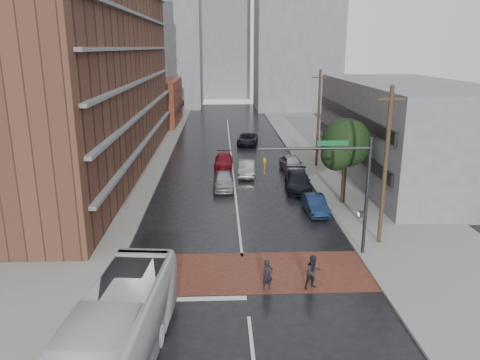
{
  "coord_description": "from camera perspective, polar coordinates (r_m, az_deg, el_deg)",
  "views": [
    {
      "loc": [
        -1.23,
        -23.18,
        12.13
      ],
      "look_at": [
        0.06,
        7.05,
        3.5
      ],
      "focal_mm": 35.0,
      "sensor_mm": 36.0,
      "label": 1
    }
  ],
  "objects": [
    {
      "name": "signal_mast",
      "position": [
        27.64,
        12.48,
        0.01
      ],
      "size": [
        6.5,
        0.3,
        7.2
      ],
      "color": "#2D2D33",
      "rests_on": "ground"
    },
    {
      "name": "suv_travel",
      "position": [
        60.18,
        0.93,
        5.0
      ],
      "size": [
        3.12,
        5.49,
        1.44
      ],
      "primitive_type": "imported",
      "rotation": [
        0.0,
        0.0,
        -0.14
      ],
      "color": "black",
      "rests_on": "ground"
    },
    {
      "name": "crosswalk",
      "position": [
        26.63,
        0.48,
        -11.16
      ],
      "size": [
        14.0,
        5.0,
        0.02
      ],
      "primitive_type": "cube",
      "color": "brown",
      "rests_on": "ground"
    },
    {
      "name": "pedestrian_b",
      "position": [
        24.91,
        8.91,
        -11.04
      ],
      "size": [
        1.08,
        0.97,
        1.83
      ],
      "primitive_type": "imported",
      "rotation": [
        0.0,
        0.0,
        0.38
      ],
      "color": "black",
      "rests_on": "ground"
    },
    {
      "name": "utility_pole_near",
      "position": [
        29.8,
        17.3,
        1.62
      ],
      "size": [
        1.6,
        0.26,
        10.0
      ],
      "color": "#473321",
      "rests_on": "ground"
    },
    {
      "name": "distant_tower_center",
      "position": [
        118.18,
        -1.92,
        15.85
      ],
      "size": [
        12.0,
        10.0,
        24.0
      ],
      "primitive_type": "cube",
      "color": "gray",
      "rests_on": "ground"
    },
    {
      "name": "sidewalk_west",
      "position": [
        50.72,
        -14.06,
        1.69
      ],
      "size": [
        9.0,
        90.0,
        0.15
      ],
      "primitive_type": "cube",
      "color": "gray",
      "rests_on": "ground"
    },
    {
      "name": "ground",
      "position": [
        26.19,
        0.53,
        -11.67
      ],
      "size": [
        160.0,
        160.0,
        0.0
      ],
      "primitive_type": "plane",
      "color": "black",
      "rests_on": "ground"
    },
    {
      "name": "transit_bus",
      "position": [
        18.77,
        -15.43,
        -18.77
      ],
      "size": [
        3.87,
        11.87,
        3.25
      ],
      "primitive_type": "imported",
      "rotation": [
        0.0,
        0.0,
        -0.1
      ],
      "color": "silver",
      "rests_on": "ground"
    },
    {
      "name": "utility_pole_far",
      "position": [
        48.74,
        9.54,
        7.46
      ],
      "size": [
        1.6,
        0.26,
        10.0
      ],
      "color": "#473321",
      "rests_on": "ground"
    },
    {
      "name": "building_east",
      "position": [
        47.29,
        19.71,
        5.71
      ],
      "size": [
        11.0,
        26.0,
        9.0
      ],
      "primitive_type": "cube",
      "color": "gray",
      "rests_on": "ground"
    },
    {
      "name": "car_travel_b",
      "position": [
        45.54,
        0.8,
        1.41
      ],
      "size": [
        1.83,
        4.48,
        1.44
      ],
      "primitive_type": "imported",
      "rotation": [
        0.0,
        0.0,
        -0.07
      ],
      "color": "#A3A7AA",
      "rests_on": "ground"
    },
    {
      "name": "sidewalk_east",
      "position": [
        51.27,
        12.01,
        1.97
      ],
      "size": [
        9.0,
        90.0,
        0.15
      ],
      "primitive_type": "cube",
      "color": "gray",
      "rests_on": "ground"
    },
    {
      "name": "apartment_block",
      "position": [
        48.91,
        -18.45,
        17.34
      ],
      "size": [
        10.0,
        44.0,
        28.0
      ],
      "primitive_type": "cube",
      "color": "brown",
      "rests_on": "ground"
    },
    {
      "name": "street_tree",
      "position": [
        37.28,
        12.8,
        4.08
      ],
      "size": [
        4.2,
        4.1,
        6.9
      ],
      "color": "#332319",
      "rests_on": "ground"
    },
    {
      "name": "car_parked_far",
      "position": [
        47.45,
        6.33,
        2.02
      ],
      "size": [
        2.32,
        4.91,
        1.62
      ],
      "primitive_type": "imported",
      "rotation": [
        0.0,
        0.0,
        0.09
      ],
      "color": "#A5A8AC",
      "rests_on": "ground"
    },
    {
      "name": "car_travel_a",
      "position": [
        41.33,
        -2.03,
        -0.04
      ],
      "size": [
        1.87,
        4.54,
        1.54
      ],
      "primitive_type": "imported",
      "rotation": [
        0.0,
        0.0,
        -0.01
      ],
      "color": "#9EA0A6",
      "rests_on": "ground"
    },
    {
      "name": "storefront_west",
      "position": [
        78.4,
        -10.47,
        9.35
      ],
      "size": [
        8.0,
        16.0,
        7.0
      ],
      "primitive_type": "cube",
      "color": "brown",
      "rests_on": "ground"
    },
    {
      "name": "pedestrian_a",
      "position": [
        24.56,
        3.36,
        -11.51
      ],
      "size": [
        0.71,
        0.59,
        1.65
      ],
      "primitive_type": "imported",
      "rotation": [
        0.0,
        0.0,
        0.37
      ],
      "color": "black",
      "rests_on": "ground"
    },
    {
      "name": "distant_tower_east",
      "position": [
        96.57,
        7.03,
        19.3
      ],
      "size": [
        16.0,
        14.0,
        36.0
      ],
      "primitive_type": "cube",
      "color": "gray",
      "rests_on": "ground"
    },
    {
      "name": "distant_tower_west",
      "position": [
        102.05,
        -10.12,
        17.87
      ],
      "size": [
        18.0,
        16.0,
        32.0
      ],
      "primitive_type": "cube",
      "color": "gray",
      "rests_on": "ground"
    },
    {
      "name": "car_parked_mid",
      "position": [
        41.32,
        7.09,
        -0.16
      ],
      "size": [
        2.57,
        5.46,
        1.54
      ],
      "primitive_type": "imported",
      "rotation": [
        0.0,
        0.0,
        -0.08
      ],
      "color": "black",
      "rests_on": "ground"
    },
    {
      "name": "car_travel_c",
      "position": [
        48.9,
        -2.01,
        2.37
      ],
      "size": [
        2.09,
        4.74,
        1.35
      ],
      "primitive_type": "imported",
      "rotation": [
        0.0,
        0.0,
        -0.04
      ],
      "color": "maroon",
      "rests_on": "ground"
    },
    {
      "name": "car_parked_near",
      "position": [
        35.81,
        9.12,
        -2.94
      ],
      "size": [
        1.62,
        4.17,
        1.35
      ],
      "primitive_type": "imported",
      "rotation": [
        0.0,
        0.0,
        0.05
      ],
      "color": "#122040",
      "rests_on": "ground"
    }
  ]
}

